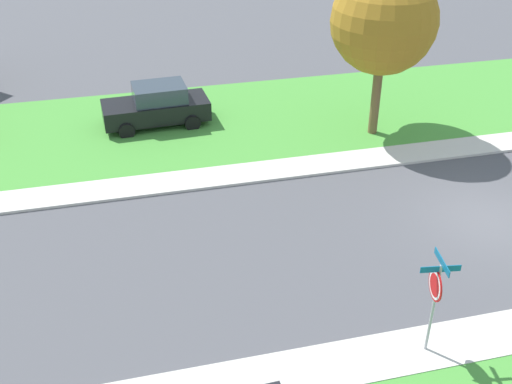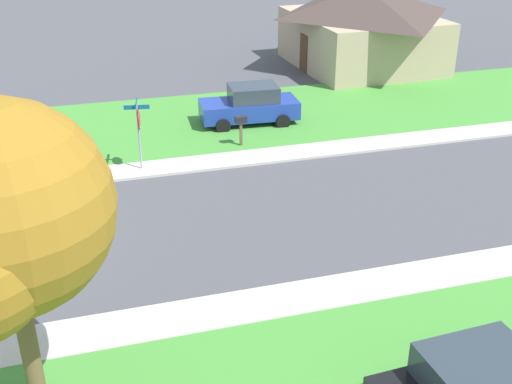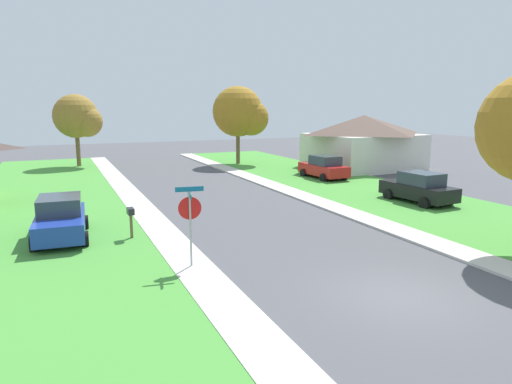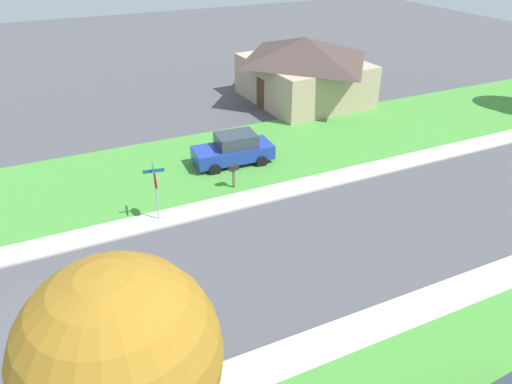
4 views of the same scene
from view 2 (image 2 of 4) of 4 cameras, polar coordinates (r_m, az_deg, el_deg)
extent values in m
plane|color=#4C4C51|center=(20.23, -21.52, -4.95)|extent=(120.00, 120.00, 0.00)
cube|color=beige|center=(18.63, 17.11, -6.80)|extent=(1.40, 56.00, 0.10)
cube|color=beige|center=(26.01, 6.23, 3.82)|extent=(1.40, 56.00, 0.10)
cube|color=#479338|center=(30.13, 2.88, 7.04)|extent=(8.00, 56.00, 0.08)
cylinder|color=#9E9EA3|center=(23.90, -10.38, 4.73)|extent=(0.07, 0.07, 2.60)
cylinder|color=red|center=(23.64, -10.40, 6.43)|extent=(0.76, 0.15, 0.76)
cylinder|color=white|center=(23.64, -10.36, 6.43)|extent=(0.66, 0.11, 0.67)
cylinder|color=red|center=(23.64, -10.35, 6.43)|extent=(0.54, 0.09, 0.55)
cube|color=#0F5B84|center=(23.44, -10.65, 7.89)|extent=(0.91, 0.16, 0.16)
cube|color=#0F5B84|center=(23.50, -10.61, 7.45)|extent=(0.16, 0.91, 0.16)
cube|color=#2D3842|center=(13.25, 19.31, -14.84)|extent=(1.70, 2.18, 0.68)
cylinder|color=black|center=(15.28, 21.37, -14.38)|extent=(0.27, 0.65, 0.64)
cube|color=#1E389E|center=(28.61, -0.63, 7.43)|extent=(2.07, 4.41, 0.76)
cube|color=#2D3842|center=(28.43, -0.24, 8.83)|extent=(1.73, 2.20, 0.68)
cylinder|color=black|center=(27.67, -2.95, 5.91)|extent=(0.28, 0.65, 0.64)
cylinder|color=black|center=(29.35, -3.56, 7.07)|extent=(0.28, 0.65, 0.64)
cylinder|color=black|center=(28.20, 2.42, 6.31)|extent=(0.28, 0.65, 0.64)
cylinder|color=black|center=(29.85, 1.53, 7.44)|extent=(0.28, 0.65, 0.64)
cylinder|color=brown|center=(13.59, -19.62, -12.76)|extent=(0.36, 0.36, 3.21)
sphere|color=#A06F1E|center=(12.03, -21.71, -1.44)|extent=(3.99, 3.99, 3.99)
cube|color=tan|center=(38.55, 9.40, 13.17)|extent=(8.71, 7.57, 3.00)
pyramid|color=#473833|center=(38.12, 9.65, 16.54)|extent=(9.34, 8.19, 1.60)
cube|color=#51331E|center=(37.12, 4.27, 12.24)|extent=(1.00, 0.10, 2.10)
cube|color=brown|center=(26.05, -1.35, 5.12)|extent=(0.10, 0.10, 1.05)
cube|color=black|center=(25.83, -1.36, 6.48)|extent=(0.26, 0.49, 0.26)
camera|label=1|loc=(32.86, -1.37, 27.94)|focal=43.41mm
camera|label=3|loc=(28.98, -40.91, 10.91)|focal=31.43mm
camera|label=4|loc=(4.73, -57.49, 43.04)|focal=34.06mm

